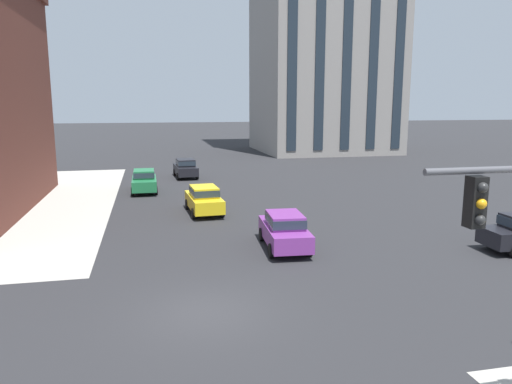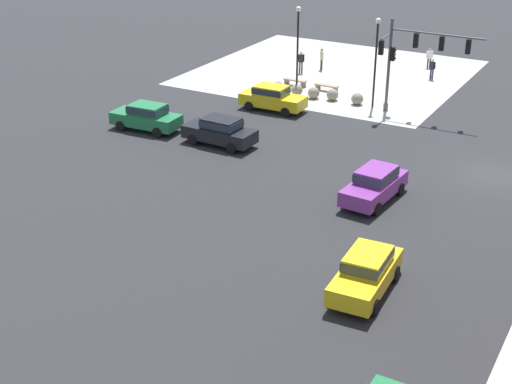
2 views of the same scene
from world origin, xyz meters
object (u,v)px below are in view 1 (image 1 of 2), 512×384
Objects in this scene: car_main_southbound_near at (186,167)px; car_cross_westbound at (285,229)px; car_cross_eastbound at (144,180)px; car_main_northbound_far at (204,198)px.

car_cross_westbound is (2.81, -23.06, 0.00)m from car_main_southbound_near.
car_main_southbound_near is at bearing 61.84° from car_cross_eastbound.
car_cross_eastbound and car_cross_westbound have the same top height.
car_main_northbound_far and car_cross_westbound have the same top height.
car_cross_westbound is at bearing -68.51° from car_cross_eastbound.
car_main_northbound_far is 1.02× the size of car_cross_eastbound.
car_cross_eastbound is at bearing 113.76° from car_main_northbound_far.
car_cross_eastbound is 17.53m from car_cross_westbound.
car_cross_eastbound is (-3.61, -6.74, 0.00)m from car_main_southbound_near.
car_cross_eastbound is 0.98× the size of car_cross_westbound.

